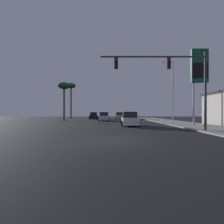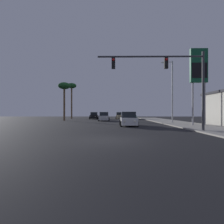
{
  "view_description": "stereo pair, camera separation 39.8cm",
  "coord_description": "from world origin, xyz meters",
  "px_view_note": "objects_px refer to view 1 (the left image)",
  "views": [
    {
      "loc": [
        -0.13,
        -10.02,
        1.59
      ],
      "look_at": [
        -0.02,
        14.39,
        1.66
      ],
      "focal_mm": 28.0,
      "sensor_mm": 36.0,
      "label": 1
    },
    {
      "loc": [
        0.26,
        -10.02,
        1.59
      ],
      "look_at": [
        -0.02,
        14.39,
        1.66
      ],
      "focal_mm": 28.0,
      "sensor_mm": 36.0,
      "label": 2
    }
  ],
  "objects_px": {
    "car_green": "(130,116)",
    "gas_station_sign": "(199,70)",
    "palm_tree_far": "(70,88)",
    "street_lamp": "(171,89)",
    "palm_tree_mid": "(63,87)",
    "car_black": "(93,116)",
    "car_white": "(129,119)",
    "traffic_light_mast": "(173,74)",
    "car_tan": "(119,116)",
    "car_silver": "(103,117)"
  },
  "relations": [
    {
      "from": "street_lamp",
      "to": "gas_station_sign",
      "type": "height_order",
      "value": "same"
    },
    {
      "from": "traffic_light_mast",
      "to": "palm_tree_mid",
      "type": "bearing_deg",
      "value": 126.49
    },
    {
      "from": "palm_tree_far",
      "to": "car_black",
      "type": "bearing_deg",
      "value": -10.45
    },
    {
      "from": "car_black",
      "to": "car_silver",
      "type": "bearing_deg",
      "value": 105.83
    },
    {
      "from": "street_lamp",
      "to": "car_silver",
      "type": "bearing_deg",
      "value": 142.76
    },
    {
      "from": "car_tan",
      "to": "palm_tree_mid",
      "type": "distance_m",
      "value": 15.7
    },
    {
      "from": "car_black",
      "to": "street_lamp",
      "type": "bearing_deg",
      "value": 125.81
    },
    {
      "from": "car_black",
      "to": "car_tan",
      "type": "height_order",
      "value": "same"
    },
    {
      "from": "street_lamp",
      "to": "gas_station_sign",
      "type": "distance_m",
      "value": 5.38
    },
    {
      "from": "car_silver",
      "to": "gas_station_sign",
      "type": "xyz_separation_m",
      "value": [
        11.91,
        -12.75,
        5.86
      ]
    },
    {
      "from": "car_black",
      "to": "car_white",
      "type": "distance_m",
      "value": 23.05
    },
    {
      "from": "car_silver",
      "to": "street_lamp",
      "type": "bearing_deg",
      "value": 141.83
    },
    {
      "from": "gas_station_sign",
      "to": "car_green",
      "type": "bearing_deg",
      "value": 104.43
    },
    {
      "from": "car_green",
      "to": "traffic_light_mast",
      "type": "relative_size",
      "value": 0.49
    },
    {
      "from": "palm_tree_mid",
      "to": "gas_station_sign",
      "type": "bearing_deg",
      "value": -34.11
    },
    {
      "from": "traffic_light_mast",
      "to": "gas_station_sign",
      "type": "xyz_separation_m",
      "value": [
        5.25,
        6.22,
        1.81
      ]
    },
    {
      "from": "car_tan",
      "to": "car_silver",
      "type": "height_order",
      "value": "same"
    },
    {
      "from": "traffic_light_mast",
      "to": "palm_tree_mid",
      "type": "relative_size",
      "value": 1.18
    },
    {
      "from": "street_lamp",
      "to": "palm_tree_mid",
      "type": "height_order",
      "value": "street_lamp"
    },
    {
      "from": "car_white",
      "to": "car_green",
      "type": "bearing_deg",
      "value": -96.87
    },
    {
      "from": "car_black",
      "to": "car_silver",
      "type": "distance_m",
      "value": 10.01
    },
    {
      "from": "car_black",
      "to": "car_silver",
      "type": "xyz_separation_m",
      "value": [
        3.0,
        -9.55,
        0.0
      ]
    },
    {
      "from": "traffic_light_mast",
      "to": "palm_tree_far",
      "type": "distance_m",
      "value": 33.54
    },
    {
      "from": "car_black",
      "to": "street_lamp",
      "type": "relative_size",
      "value": 0.48
    },
    {
      "from": "car_tan",
      "to": "traffic_light_mast",
      "type": "height_order",
      "value": "traffic_light_mast"
    },
    {
      "from": "car_white",
      "to": "palm_tree_mid",
      "type": "height_order",
      "value": "palm_tree_mid"
    },
    {
      "from": "car_tan",
      "to": "palm_tree_far",
      "type": "relative_size",
      "value": 0.48
    },
    {
      "from": "gas_station_sign",
      "to": "palm_tree_mid",
      "type": "xyz_separation_m",
      "value": [
        -19.74,
        13.37,
        -0.15
      ]
    },
    {
      "from": "car_green",
      "to": "street_lamp",
      "type": "xyz_separation_m",
      "value": [
        4.07,
        -17.11,
        4.36
      ]
    },
    {
      "from": "car_tan",
      "to": "palm_tree_mid",
      "type": "height_order",
      "value": "palm_tree_mid"
    },
    {
      "from": "car_white",
      "to": "car_silver",
      "type": "xyz_separation_m",
      "value": [
        -3.63,
        12.53,
        0.0
      ]
    },
    {
      "from": "car_tan",
      "to": "car_white",
      "type": "distance_m",
      "value": 22.58
    },
    {
      "from": "gas_station_sign",
      "to": "street_lamp",
      "type": "bearing_deg",
      "value": 108.02
    },
    {
      "from": "car_silver",
      "to": "street_lamp",
      "type": "height_order",
      "value": "street_lamp"
    },
    {
      "from": "car_green",
      "to": "car_white",
      "type": "height_order",
      "value": "same"
    },
    {
      "from": "car_tan",
      "to": "gas_station_sign",
      "type": "xyz_separation_m",
      "value": [
        8.57,
        -22.8,
        5.86
      ]
    },
    {
      "from": "gas_station_sign",
      "to": "palm_tree_far",
      "type": "bearing_deg",
      "value": 131.58
    },
    {
      "from": "gas_station_sign",
      "to": "car_tan",
      "type": "bearing_deg",
      "value": 110.59
    },
    {
      "from": "gas_station_sign",
      "to": "palm_tree_far",
      "type": "xyz_separation_m",
      "value": [
        -20.74,
        23.37,
        1.25
      ]
    },
    {
      "from": "car_green",
      "to": "gas_station_sign",
      "type": "distance_m",
      "value": 23.48
    },
    {
      "from": "street_lamp",
      "to": "car_white",
      "type": "bearing_deg",
      "value": -144.9
    },
    {
      "from": "car_black",
      "to": "car_green",
      "type": "distance_m",
      "value": 9.25
    },
    {
      "from": "car_black",
      "to": "palm_tree_mid",
      "type": "relative_size",
      "value": 0.58
    },
    {
      "from": "car_white",
      "to": "traffic_light_mast",
      "type": "relative_size",
      "value": 0.49
    },
    {
      "from": "traffic_light_mast",
      "to": "gas_station_sign",
      "type": "relative_size",
      "value": 0.98
    },
    {
      "from": "car_tan",
      "to": "traffic_light_mast",
      "type": "bearing_deg",
      "value": 97.61
    },
    {
      "from": "car_green",
      "to": "traffic_light_mast",
      "type": "height_order",
      "value": "traffic_light_mast"
    },
    {
      "from": "car_silver",
      "to": "palm_tree_far",
      "type": "height_order",
      "value": "palm_tree_far"
    },
    {
      "from": "street_lamp",
      "to": "gas_station_sign",
      "type": "relative_size",
      "value": 1.0
    },
    {
      "from": "car_black",
      "to": "gas_station_sign",
      "type": "distance_m",
      "value": 27.46
    }
  ]
}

